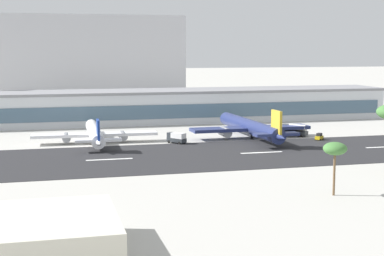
{
  "coord_description": "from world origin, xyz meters",
  "views": [
    {
      "loc": [
        -56.72,
        -151.65,
        28.44
      ],
      "look_at": [
        -13.32,
        21.29,
        4.46
      ],
      "focal_mm": 55.29,
      "sensor_mm": 36.0,
      "label": 1
    }
  ],
  "objects": [
    {
      "name": "ground_plane",
      "position": [
        0.0,
        0.0,
        0.0
      ],
      "size": [
        1400.0,
        1400.0,
        0.0
      ],
      "primitive_type": "plane",
      "color": "#B2AFA8"
    },
    {
      "name": "runway_strip",
      "position": [
        0.0,
        -0.94,
        0.04
      ],
      "size": [
        800.0,
        42.54,
        0.08
      ],
      "primitive_type": "cube",
      "color": "#262628",
      "rests_on": "ground_plane"
    },
    {
      "name": "runway_centreline_dash_3",
      "position": [
        -40.91,
        -0.94,
        0.09
      ],
      "size": [
        12.0,
        1.2,
        0.01
      ],
      "primitive_type": "cube",
      "color": "white",
      "rests_on": "runway_strip"
    },
    {
      "name": "runway_centreline_dash_4",
      "position": [
        0.85,
        -0.94,
        0.09
      ],
      "size": [
        12.0,
        1.2,
        0.01
      ],
      "primitive_type": "cube",
      "color": "white",
      "rests_on": "runway_strip"
    },
    {
      "name": "terminal_building",
      "position": [
        -16.38,
        74.49,
        6.24
      ],
      "size": [
        190.24,
        24.38,
        12.48
      ],
      "color": "silver",
      "rests_on": "ground_plane"
    },
    {
      "name": "distant_hotel_block",
      "position": [
        -43.5,
        169.15,
        22.78
      ],
      "size": [
        118.69,
        37.14,
        45.56
      ],
      "primitive_type": "cube",
      "color": "#BCBCC1",
      "rests_on": "ground_plane"
    },
    {
      "name": "airliner_navy_tail_gate_0",
      "position": [
        -42.2,
        26.85,
        2.9
      ],
      "size": [
        37.89,
        43.62,
        9.1
      ],
      "rotation": [
        0.0,
        0.0,
        1.54
      ],
      "color": "white",
      "rests_on": "ground_plane"
    },
    {
      "name": "airliner_gold_tail_gate_1",
      "position": [
        7.13,
        24.51,
        3.48
      ],
      "size": [
        39.18,
        52.34,
        10.92
      ],
      "rotation": [
        0.0,
        0.0,
        1.6
      ],
      "color": "navy",
      "rests_on": "ground_plane"
    },
    {
      "name": "service_box_truck_0",
      "position": [
        -18.28,
        20.75,
        1.79
      ],
      "size": [
        5.53,
        6.23,
        3.25
      ],
      "rotation": [
        0.0,
        0.0,
        2.22
      ],
      "color": "#2D3338",
      "rests_on": "ground_plane"
    },
    {
      "name": "service_fuel_truck_1",
      "position": [
        22.63,
        26.19,
        2.03
      ],
      "size": [
        7.53,
        8.12,
        3.95
      ],
      "rotation": [
        0.0,
        0.0,
        2.29
      ],
      "color": "#2D3338",
      "rests_on": "ground_plane"
    },
    {
      "name": "service_baggage_tug_2",
      "position": [
        26.54,
        16.12,
        1.05
      ],
      "size": [
        3.46,
        3.31,
        2.2
      ],
      "rotation": [
        0.0,
        0.0,
        0.72
      ],
      "color": "gold",
      "rests_on": "ground_plane"
    },
    {
      "name": "palm_tree_2",
      "position": [
        -2.41,
        -49.08,
        9.09
      ],
      "size": [
        4.63,
        4.63,
        10.53
      ],
      "color": "brown",
      "rests_on": "ground_plane"
    }
  ]
}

